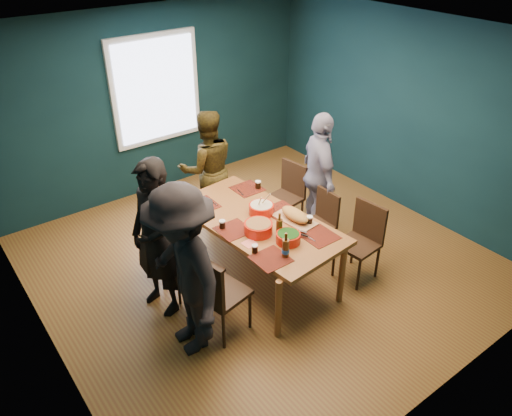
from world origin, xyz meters
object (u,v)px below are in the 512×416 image
(chair_left_mid, at_px, (194,269))
(bowl_salad, at_px, (258,228))
(person_far_left, at_px, (156,239))
(person_near_left, at_px, (183,272))
(dining_table, at_px, (258,225))
(bowl_dumpling, at_px, (261,209))
(chair_right_mid, at_px, (322,218))
(bowl_herbs, at_px, (288,237))
(person_right, at_px, (319,175))
(person_back, at_px, (208,168))
(chair_left_far, at_px, (162,234))
(chair_right_near, at_px, (363,235))
(cutting_board, at_px, (295,216))
(chair_right_far, at_px, (289,191))
(chair_left_near, at_px, (216,290))

(chair_left_mid, bearing_deg, bowl_salad, -27.25)
(person_far_left, relative_size, person_near_left, 0.98)
(dining_table, xyz_separation_m, bowl_dumpling, (0.12, 0.09, 0.14))
(chair_right_mid, xyz_separation_m, bowl_herbs, (-0.92, -0.44, 0.34))
(chair_right_mid, xyz_separation_m, person_right, (0.30, 0.40, 0.34))
(person_back, bearing_deg, bowl_salad, 95.66)
(person_back, bearing_deg, person_near_left, 70.52)
(dining_table, relative_size, chair_left_far, 2.05)
(chair_left_mid, height_order, person_near_left, person_near_left)
(person_far_left, distance_m, person_near_left, 0.66)
(chair_left_mid, distance_m, person_far_left, 0.52)
(person_near_left, height_order, bowl_dumpling, person_near_left)
(chair_right_near, bearing_deg, cutting_board, 139.42)
(chair_right_far, xyz_separation_m, person_right, (0.24, -0.31, 0.29))
(person_right, bearing_deg, chair_right_mid, 167.44)
(chair_left_mid, relative_size, person_right, 0.53)
(chair_right_far, xyz_separation_m, cutting_board, (-0.66, -0.88, 0.30))
(chair_left_near, distance_m, bowl_herbs, 0.94)
(chair_right_far, xyz_separation_m, person_near_left, (-2.20, -1.09, 0.37))
(bowl_dumpling, bearing_deg, chair_left_mid, -172.20)
(chair_right_near, height_order, person_right, person_right)
(chair_right_near, distance_m, bowl_salad, 1.27)
(bowl_dumpling, height_order, cutting_board, bowl_dumpling)
(person_back, relative_size, cutting_board, 2.55)
(chair_right_near, distance_m, bowl_dumpling, 1.21)
(chair_left_far, distance_m, person_back, 1.32)
(chair_right_mid, relative_size, person_right, 0.50)
(chair_right_near, xyz_separation_m, bowl_salad, (-1.13, 0.50, 0.29))
(chair_left_mid, relative_size, person_back, 0.55)
(bowl_dumpling, distance_m, cutting_board, 0.40)
(person_back, bearing_deg, cutting_board, 112.57)
(chair_right_far, height_order, bowl_salad, chair_right_far)
(person_near_left, xyz_separation_m, bowl_salad, (1.06, 0.26, -0.07))
(dining_table, bearing_deg, chair_left_near, -155.68)
(dining_table, bearing_deg, person_near_left, -164.56)
(chair_right_near, bearing_deg, person_near_left, 167.68)
(cutting_board, bearing_deg, chair_left_near, -174.96)
(chair_left_far, xyz_separation_m, chair_right_near, (1.87, -1.34, -0.06))
(chair_right_mid, bearing_deg, chair_right_near, -83.92)
(chair_left_near, relative_size, person_near_left, 0.55)
(person_far_left, bearing_deg, chair_right_near, 52.51)
(person_right, bearing_deg, dining_table, 128.92)
(bowl_dumpling, bearing_deg, chair_left_far, 151.78)
(chair_left_mid, bearing_deg, chair_right_near, -34.27)
(bowl_salad, height_order, bowl_dumpling, bowl_dumpling)
(cutting_board, bearing_deg, person_back, 87.17)
(person_far_left, relative_size, person_back, 1.10)
(bowl_herbs, bearing_deg, bowl_salad, 114.30)
(person_far_left, xyz_separation_m, bowl_salad, (1.01, -0.40, -0.05))
(chair_left_mid, distance_m, chair_right_near, 1.98)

